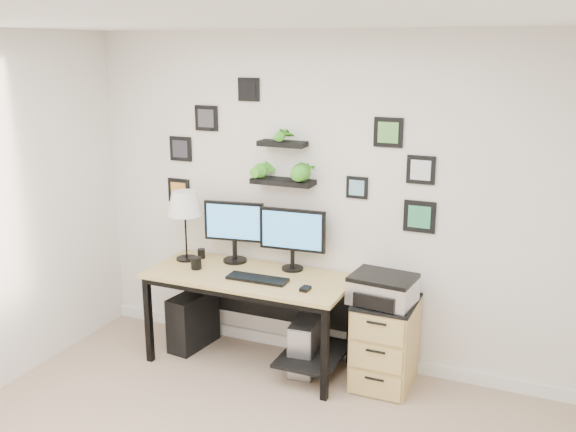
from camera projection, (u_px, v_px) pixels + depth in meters
The scene contains 14 objects.
room at pixel (320, 348), 5.32m from camera, with size 4.00×4.00×4.00m.
desk at pixel (255, 288), 5.05m from camera, with size 1.60×0.70×0.75m.
monitor_left at pixel (234, 227), 5.22m from camera, with size 0.50×0.22×0.51m.
monitor_right at pixel (292, 234), 5.03m from camera, with size 0.54×0.19×0.50m.
keyboard at pixel (257, 279), 4.87m from camera, with size 0.47×0.15×0.02m, color black.
mouse at pixel (305, 289), 4.67m from camera, with size 0.06×0.09×0.03m, color black.
table_lamp at pixel (185, 205), 5.23m from camera, with size 0.29×0.29×0.58m.
mug at pixel (196, 263), 5.11m from camera, with size 0.08×0.08×0.10m, color black.
pen_cup at pixel (201, 254), 5.37m from camera, with size 0.06×0.06×0.08m, color black.
pc_tower_black at pixel (193, 320), 5.42m from camera, with size 0.21×0.47×0.47m, color black.
pc_tower_grey at pixel (306, 344), 5.02m from camera, with size 0.23×0.44×0.42m.
file_cabinet at pixel (385, 343), 4.78m from camera, with size 0.43×0.53×0.67m.
printer at pixel (383, 289), 4.64m from camera, with size 0.48×0.40×0.20m.
wall_decor at pixel (288, 158), 4.96m from camera, with size 2.30×0.18×1.09m.
Camera 1 is at (1.67, -2.58, 2.48)m, focal length 40.00 mm.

